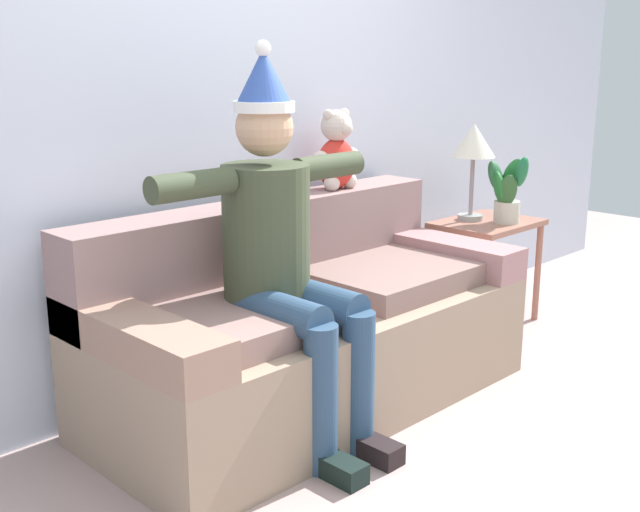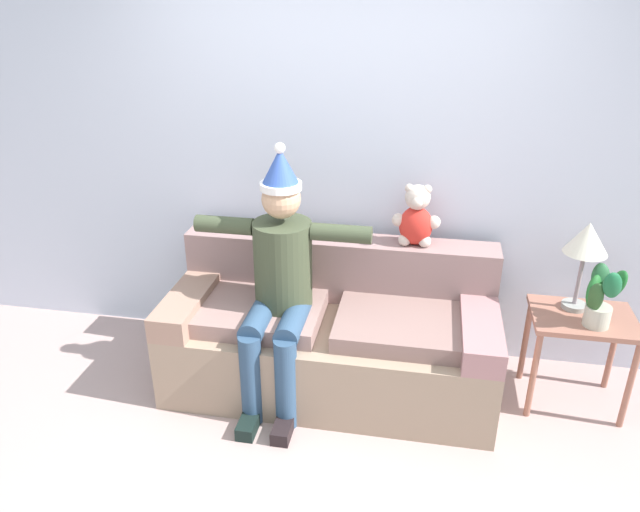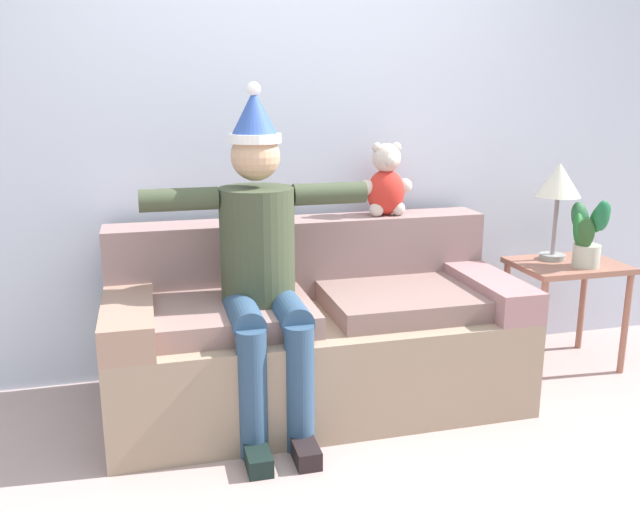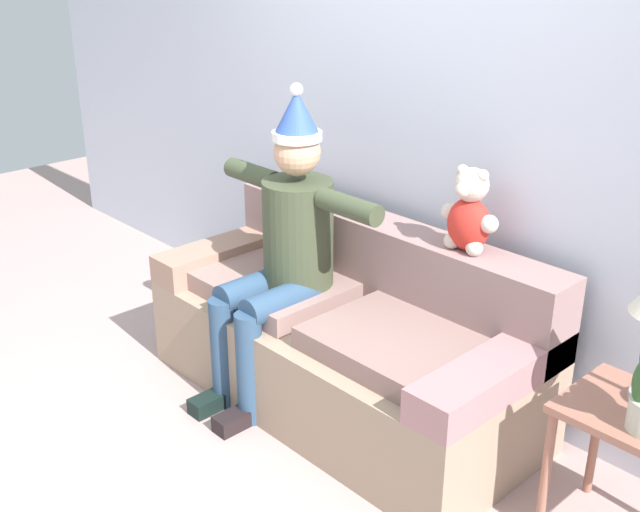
# 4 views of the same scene
# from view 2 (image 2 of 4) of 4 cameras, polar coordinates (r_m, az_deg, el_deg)

# --- Properties ---
(ground_plane) EXTENTS (10.00, 10.00, 0.00)m
(ground_plane) POSITION_cam_2_polar(r_m,az_deg,el_deg) (3.19, -2.22, -22.33)
(ground_plane) COLOR #B2948F
(back_wall) EXTENTS (7.00, 0.10, 2.70)m
(back_wall) POSITION_cam_2_polar(r_m,az_deg,el_deg) (3.82, 2.55, 9.84)
(back_wall) COLOR silver
(back_wall) RESTS_ON ground_plane
(couch) EXTENTS (1.95, 0.88, 0.86)m
(couch) POSITION_cam_2_polar(r_m,az_deg,el_deg) (3.76, 1.12, -7.27)
(couch) COLOR gray
(couch) RESTS_ON ground_plane
(person_seated) EXTENTS (1.02, 0.77, 1.54)m
(person_seated) POSITION_cam_2_polar(r_m,az_deg,el_deg) (3.45, -3.87, -2.01)
(person_seated) COLOR #3C452F
(person_seated) RESTS_ON ground_plane
(teddy_bear) EXTENTS (0.29, 0.17, 0.38)m
(teddy_bear) POSITION_cam_2_polar(r_m,az_deg,el_deg) (3.65, 9.07, 3.55)
(teddy_bear) COLOR red
(teddy_bear) RESTS_ON couch
(side_table) EXTENTS (0.57, 0.43, 0.59)m
(side_table) POSITION_cam_2_polar(r_m,az_deg,el_deg) (3.80, 23.40, -6.49)
(side_table) COLOR #96604F
(side_table) RESTS_ON ground_plane
(table_lamp) EXTENTS (0.24, 0.24, 0.53)m
(table_lamp) POSITION_cam_2_polar(r_m,az_deg,el_deg) (3.65, 23.85, 1.18)
(table_lamp) COLOR gray
(table_lamp) RESTS_ON side_table
(potted_plant) EXTENTS (0.23, 0.27, 0.39)m
(potted_plant) POSITION_cam_2_polar(r_m,az_deg,el_deg) (3.61, 25.04, -3.44)
(potted_plant) COLOR #B9B8A4
(potted_plant) RESTS_ON side_table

